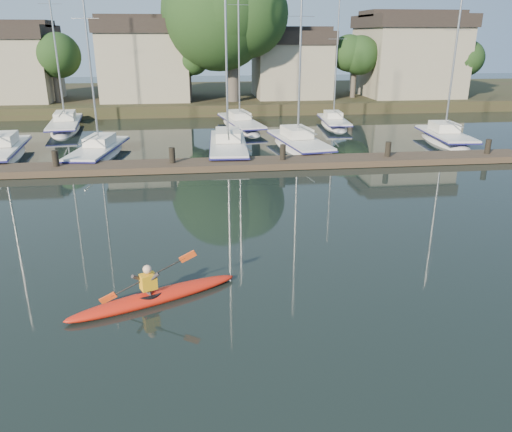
{
  "coord_description": "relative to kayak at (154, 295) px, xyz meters",
  "views": [
    {
      "loc": [
        -1.81,
        -12.47,
        6.82
      ],
      "look_at": [
        0.12,
        2.88,
        1.2
      ],
      "focal_mm": 35.0,
      "sensor_mm": 36.0,
      "label": 1
    }
  ],
  "objects": [
    {
      "name": "ground",
      "position": [
        3.06,
        0.24,
        -0.19
      ],
      "size": [
        160.0,
        160.0,
        0.0
      ],
      "primitive_type": "plane",
      "color": "black",
      "rests_on": "ground"
    },
    {
      "name": "sailboat_4",
      "position": [
        18.13,
        19.39,
        -0.39
      ],
      "size": [
        2.82,
        7.5,
        12.48
      ],
      "rotation": [
        0.0,
        0.0,
        -0.09
      ],
      "color": "silver",
      "rests_on": "ground"
    },
    {
      "name": "shore",
      "position": [
        4.67,
        40.53,
        3.04
      ],
      "size": [
        90.0,
        25.25,
        12.75
      ],
      "color": "#2B3219",
      "rests_on": "ground"
    },
    {
      "name": "dock",
      "position": [
        3.06,
        14.24,
        0.02
      ],
      "size": [
        34.0,
        2.0,
        1.8
      ],
      "color": "#4A372A",
      "rests_on": "ground"
    },
    {
      "name": "sailboat_7",
      "position": [
        12.42,
        26.74,
        -0.36
      ],
      "size": [
        2.46,
        7.19,
        11.38
      ],
      "rotation": [
        0.0,
        0.0,
        -0.09
      ],
      "color": "silver",
      "rests_on": "ground"
    },
    {
      "name": "sailboat_3",
      "position": [
        7.88,
        18.59,
        -0.39
      ],
      "size": [
        3.41,
        8.71,
        13.68
      ],
      "rotation": [
        0.0,
        0.0,
        0.14
      ],
      "color": "silver",
      "rests_on": "ground"
    },
    {
      "name": "sailboat_6",
      "position": [
        4.95,
        26.98,
        -0.36
      ],
      "size": [
        3.54,
        9.8,
        15.27
      ],
      "rotation": [
        0.0,
        0.0,
        0.16
      ],
      "color": "silver",
      "rests_on": "ground"
    },
    {
      "name": "kayak",
      "position": [
        0.0,
        0.0,
        0.0
      ],
      "size": [
        4.68,
        2.57,
        1.55
      ],
      "rotation": [
        0.0,
        0.0,
        0.42
      ],
      "color": "red",
      "rests_on": "ground"
    },
    {
      "name": "sailboat_1",
      "position": [
        -4.44,
        17.96,
        -0.37
      ],
      "size": [
        3.26,
        8.34,
        13.29
      ],
      "rotation": [
        0.0,
        0.0,
        -0.16
      ],
      "color": "silver",
      "rests_on": "ground"
    },
    {
      "name": "sailboat_5",
      "position": [
        -8.56,
        27.83,
        -0.38
      ],
      "size": [
        3.35,
        9.49,
        15.38
      ],
      "rotation": [
        0.0,
        0.0,
        0.13
      ],
      "color": "silver",
      "rests_on": "ground"
    },
    {
      "name": "sailboat_2",
      "position": [
        3.33,
        18.12,
        -0.39
      ],
      "size": [
        2.74,
        9.69,
        15.87
      ],
      "rotation": [
        0.0,
        0.0,
        -0.05
      ],
      "color": "silver",
      "rests_on": "ground"
    },
    {
      "name": "sailboat_0",
      "position": [
        -10.09,
        18.31,
        -0.4
      ],
      "size": [
        3.16,
        8.53,
        13.22
      ],
      "rotation": [
        0.0,
        0.0,
        0.1
      ],
      "color": "silver",
      "rests_on": "ground"
    }
  ]
}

